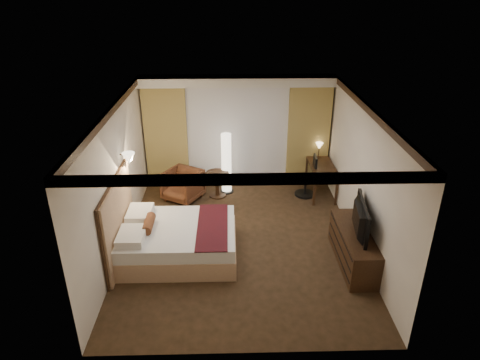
{
  "coord_description": "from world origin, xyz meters",
  "views": [
    {
      "loc": [
        -0.2,
        -7.05,
        4.7
      ],
      "look_at": [
        0.0,
        0.4,
        1.15
      ],
      "focal_mm": 32.0,
      "sensor_mm": 36.0,
      "label": 1
    }
  ],
  "objects_px": {
    "armchair": "(183,184)",
    "dresser": "(353,247)",
    "floor_lamp": "(226,163)",
    "office_chair": "(306,176)",
    "side_table": "(217,184)",
    "desk": "(321,180)",
    "bed": "(179,241)",
    "television": "(356,216)"
  },
  "relations": [
    {
      "from": "office_chair",
      "to": "dresser",
      "type": "xyz_separation_m",
      "value": [
        0.41,
        -2.67,
        -0.18
      ]
    },
    {
      "from": "office_chair",
      "to": "television",
      "type": "bearing_deg",
      "value": -79.03
    },
    {
      "from": "dresser",
      "to": "television",
      "type": "bearing_deg",
      "value": 180.0
    },
    {
      "from": "floor_lamp",
      "to": "desk",
      "type": "relative_size",
      "value": 1.23
    },
    {
      "from": "side_table",
      "to": "dresser",
      "type": "bearing_deg",
      "value": -47.1
    },
    {
      "from": "floor_lamp",
      "to": "desk",
      "type": "bearing_deg",
      "value": -4.4
    },
    {
      "from": "bed",
      "to": "armchair",
      "type": "xyz_separation_m",
      "value": [
        -0.14,
        2.22,
        0.09
      ]
    },
    {
      "from": "bed",
      "to": "floor_lamp",
      "type": "relative_size",
      "value": 1.4
    },
    {
      "from": "armchair",
      "to": "office_chair",
      "type": "distance_m",
      "value": 2.88
    },
    {
      "from": "armchair",
      "to": "bed",
      "type": "bearing_deg",
      "value": -55.61
    },
    {
      "from": "bed",
      "to": "side_table",
      "type": "relative_size",
      "value": 3.48
    },
    {
      "from": "dresser",
      "to": "side_table",
      "type": "bearing_deg",
      "value": 132.9
    },
    {
      "from": "bed",
      "to": "side_table",
      "type": "height_order",
      "value": "bed"
    },
    {
      "from": "armchair",
      "to": "television",
      "type": "relative_size",
      "value": 0.71
    },
    {
      "from": "bed",
      "to": "television",
      "type": "xyz_separation_m",
      "value": [
        3.12,
        -0.32,
        0.66
      ]
    },
    {
      "from": "office_chair",
      "to": "bed",
      "type": "bearing_deg",
      "value": -136.53
    },
    {
      "from": "armchair",
      "to": "office_chair",
      "type": "relative_size",
      "value": 0.78
    },
    {
      "from": "armchair",
      "to": "dresser",
      "type": "height_order",
      "value": "armchair"
    },
    {
      "from": "armchair",
      "to": "side_table",
      "type": "distance_m",
      "value": 0.81
    },
    {
      "from": "bed",
      "to": "office_chair",
      "type": "distance_m",
      "value": 3.61
    },
    {
      "from": "armchair",
      "to": "floor_lamp",
      "type": "relative_size",
      "value": 0.53
    },
    {
      "from": "side_table",
      "to": "television",
      "type": "xyz_separation_m",
      "value": [
        2.46,
        -2.68,
        0.67
      ]
    },
    {
      "from": "floor_lamp",
      "to": "television",
      "type": "distance_m",
      "value": 3.67
    },
    {
      "from": "desk",
      "to": "television",
      "type": "xyz_separation_m",
      "value": [
        0.02,
        -2.72,
        0.59
      ]
    },
    {
      "from": "desk",
      "to": "bed",
      "type": "bearing_deg",
      "value": -142.23
    },
    {
      "from": "bed",
      "to": "office_chair",
      "type": "xyz_separation_m",
      "value": [
        2.73,
        2.35,
        0.2
      ]
    },
    {
      "from": "armchair",
      "to": "dresser",
      "type": "bearing_deg",
      "value": -6.91
    },
    {
      "from": "side_table",
      "to": "desk",
      "type": "bearing_deg",
      "value": 0.99
    },
    {
      "from": "desk",
      "to": "office_chair",
      "type": "distance_m",
      "value": 0.39
    },
    {
      "from": "office_chair",
      "to": "dresser",
      "type": "distance_m",
      "value": 2.71
    },
    {
      "from": "office_chair",
      "to": "armchair",
      "type": "bearing_deg",
      "value": -174.59
    },
    {
      "from": "dresser",
      "to": "desk",
      "type": "bearing_deg",
      "value": 91.05
    },
    {
      "from": "armchair",
      "to": "side_table",
      "type": "height_order",
      "value": "armchair"
    },
    {
      "from": "armchair",
      "to": "desk",
      "type": "relative_size",
      "value": 0.65
    },
    {
      "from": "armchair",
      "to": "television",
      "type": "bearing_deg",
      "value": -7.17
    },
    {
      "from": "office_chair",
      "to": "side_table",
      "type": "bearing_deg",
      "value": -177.43
    },
    {
      "from": "bed",
      "to": "floor_lamp",
      "type": "bearing_deg",
      "value": 71.21
    },
    {
      "from": "bed",
      "to": "floor_lamp",
      "type": "height_order",
      "value": "floor_lamp"
    },
    {
      "from": "floor_lamp",
      "to": "office_chair",
      "type": "relative_size",
      "value": 1.48
    },
    {
      "from": "office_chair",
      "to": "television",
      "type": "distance_m",
      "value": 2.74
    },
    {
      "from": "armchair",
      "to": "television",
      "type": "distance_m",
      "value": 4.17
    },
    {
      "from": "armchair",
      "to": "floor_lamp",
      "type": "distance_m",
      "value": 1.13
    }
  ]
}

